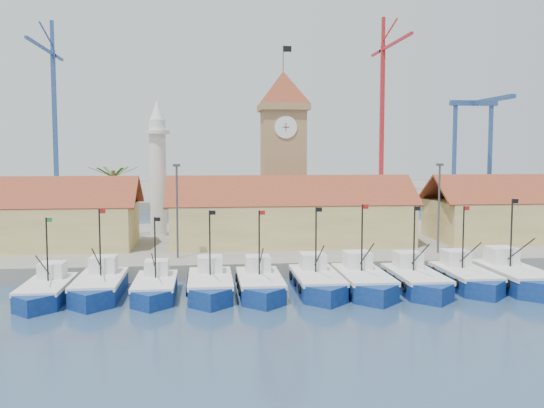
{
  "coord_description": "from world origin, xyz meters",
  "views": [
    {
      "loc": [
        -9.23,
        -46.28,
        11.76
      ],
      "look_at": [
        -2.2,
        18.0,
        6.08
      ],
      "focal_mm": 40.0,
      "sensor_mm": 36.0,
      "label": 1
    }
  ],
  "objects": [
    {
      "name": "lamp_posts",
      "position": [
        0.5,
        12.0,
        6.48
      ],
      "size": [
        80.7,
        0.25,
        9.03
      ],
      "color": "#3F3F44",
      "rests_on": "quay"
    },
    {
      "name": "boat_4",
      "position": [
        -4.9,
        2.16,
        0.75
      ],
      "size": [
        3.52,
        9.63,
        7.29
      ],
      "color": "navy",
      "rests_on": "ground"
    },
    {
      "name": "boat_0",
      "position": [
        -21.78,
        1.88,
        0.71
      ],
      "size": [
        3.33,
        9.13,
        6.91
      ],
      "color": "navy",
      "rests_on": "ground"
    },
    {
      "name": "terminal",
      "position": [
        0.0,
        110.0,
        1.0
      ],
      "size": [
        240.0,
        80.0,
        2.0
      ],
      "primitive_type": "cube",
      "color": "gray",
      "rests_on": "ground"
    },
    {
      "name": "boat_5",
      "position": [
        -0.1,
        2.4,
        0.77
      ],
      "size": [
        3.61,
        9.88,
        7.48
      ],
      "color": "navy",
      "rests_on": "ground"
    },
    {
      "name": "gantry",
      "position": [
        62.0,
        106.65,
        20.04
      ],
      "size": [
        13.0,
        22.0,
        23.2
      ],
      "color": "navy",
      "rests_on": "terminal"
    },
    {
      "name": "boat_1",
      "position": [
        -17.87,
        2.88,
        0.77
      ],
      "size": [
        3.61,
        9.88,
        7.48
      ],
      "color": "navy",
      "rests_on": "ground"
    },
    {
      "name": "boat_3",
      "position": [
        -8.96,
        2.32,
        0.76
      ],
      "size": [
        3.53,
        9.67,
        7.32
      ],
      "color": "navy",
      "rests_on": "ground"
    },
    {
      "name": "boat_9",
      "position": [
        17.1,
        2.26,
        0.84
      ],
      "size": [
        3.9,
        10.68,
        8.08
      ],
      "color": "navy",
      "rests_on": "ground"
    },
    {
      "name": "ground",
      "position": [
        0.0,
        0.0,
        0.0
      ],
      "size": [
        400.0,
        400.0,
        0.0
      ],
      "primitive_type": "plane",
      "color": "navy",
      "rests_on": "ground"
    },
    {
      "name": "clock_tower",
      "position": [
        0.0,
        26.0,
        11.96
      ],
      "size": [
        5.8,
        5.8,
        22.7
      ],
      "color": "#A07652",
      "rests_on": "quay"
    },
    {
      "name": "minaret",
      "position": [
        -15.0,
        28.0,
        9.73
      ],
      "size": [
        3.0,
        3.0,
        16.3
      ],
      "color": "silver",
      "rests_on": "quay"
    },
    {
      "name": "boat_7",
      "position": [
        8.3,
        2.07,
        0.78
      ],
      "size": [
        3.63,
        9.94,
        7.52
      ],
      "color": "navy",
      "rests_on": "ground"
    },
    {
      "name": "crane_red_right",
      "position": [
        35.46,
        103.76,
        25.92
      ],
      "size": [
        1.0,
        31.69,
        43.26
      ],
      "color": "red",
      "rests_on": "terminal"
    },
    {
      "name": "crane_blue_near",
      "position": [
        -45.93,
        106.64,
        24.84
      ],
      "size": [
        1.0,
        32.19,
        41.22
      ],
      "color": "navy",
      "rests_on": "terminal"
    },
    {
      "name": "palm_tree",
      "position": [
        -20.0,
        26.0,
        6.25
      ],
      "size": [
        5.6,
        5.03,
        8.39
      ],
      "color": "brown",
      "rests_on": "quay"
    },
    {
      "name": "boat_8",
      "position": [
        12.97,
        2.85,
        0.77
      ],
      "size": [
        3.57,
        9.78,
        7.4
      ],
      "color": "navy",
      "rests_on": "ground"
    },
    {
      "name": "hall_center",
      "position": [
        0.0,
        20.0,
        3.99
      ],
      "size": [
        27.04,
        10.13,
        7.61
      ],
      "color": "#E5CC7D",
      "rests_on": "quay"
    },
    {
      "name": "boat_2",
      "position": [
        -13.39,
        2.25,
        0.7
      ],
      "size": [
        3.28,
        8.99,
        6.8
      ],
      "color": "navy",
      "rests_on": "ground"
    },
    {
      "name": "quay",
      "position": [
        0.0,
        24.0,
        0.75
      ],
      "size": [
        140.0,
        32.0,
        1.5
      ],
      "primitive_type": "cube",
      "color": "gray",
      "rests_on": "ground"
    },
    {
      "name": "boat_6",
      "position": [
        3.8,
        2.19,
        0.8
      ],
      "size": [
        3.73,
        10.21,
        7.72
      ],
      "color": "navy",
      "rests_on": "ground"
    }
  ]
}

